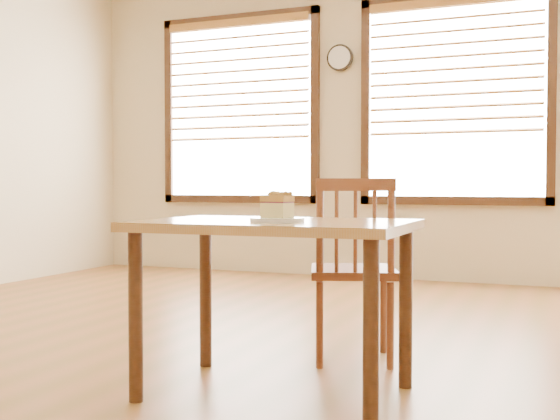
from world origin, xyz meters
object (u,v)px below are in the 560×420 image
cafe_chair_main (354,269)px  plate (277,220)px  wall_clock (340,58)px  cafe_table_main (275,245)px  cake_slice (277,205)px

cafe_chair_main → plate: 0.83m
wall_clock → plate: 4.30m
cafe_table_main → cafe_chair_main: size_ratio=1.22×
cafe_chair_main → cake_slice: cafe_chair_main is taller
wall_clock → cafe_table_main: 4.23m
wall_clock → cafe_chair_main: 3.75m
wall_clock → cafe_table_main: bearing=-76.5°
plate → cake_slice: 0.06m
wall_clock → cafe_chair_main: (1.08, -3.18, -1.67)m
wall_clock → cafe_table_main: (0.92, -3.84, -1.51)m
plate → cafe_table_main: bearing=116.5°
cafe_chair_main → wall_clock: bearing=-90.7°
cafe_table_main → cake_slice: (0.05, -0.11, 0.18)m
cafe_chair_main → plate: size_ratio=4.23×
wall_clock → cake_slice: bearing=-76.2°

